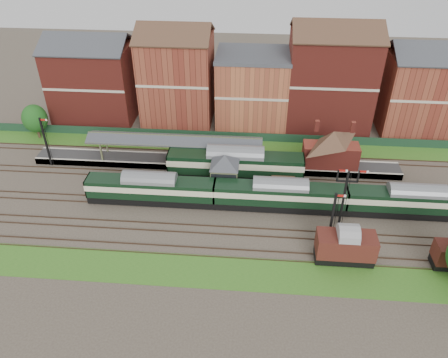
# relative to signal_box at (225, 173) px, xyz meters

# --- Properties ---
(ground) EXTENTS (160.00, 160.00, 0.00)m
(ground) POSITION_rel_signal_box_xyz_m (3.00, -3.25, -3.19)
(ground) COLOR #473D33
(ground) RESTS_ON ground
(grass_back) EXTENTS (90.00, 4.50, 0.06)m
(grass_back) POSITION_rel_signal_box_xyz_m (3.00, 12.75, -3.16)
(grass_back) COLOR #2D6619
(grass_back) RESTS_ON ground
(grass_front) EXTENTS (90.00, 5.00, 0.06)m
(grass_front) POSITION_rel_signal_box_xyz_m (3.00, -15.25, -3.16)
(grass_front) COLOR #2D6619
(grass_front) RESTS_ON ground
(fence) EXTENTS (90.00, 0.12, 1.50)m
(fence) POSITION_rel_signal_box_xyz_m (3.00, 14.75, -2.44)
(fence) COLOR #193823
(fence) RESTS_ON ground
(platform) EXTENTS (55.00, 3.40, 1.00)m
(platform) POSITION_rel_signal_box_xyz_m (-2.00, 6.50, -2.69)
(platform) COLOR #2D2D2D
(platform) RESTS_ON ground
(signal_box) EXTENTS (5.40, 5.40, 6.00)m
(signal_box) POSITION_rel_signal_box_xyz_m (0.00, 0.00, 0.00)
(signal_box) COLOR #556548
(signal_box) RESTS_ON ground
(brick_hut) EXTENTS (3.20, 2.64, 2.94)m
(brick_hut) POSITION_rel_signal_box_xyz_m (8.00, 0.00, -2.00)
(brick_hut) COLOR maroon
(brick_hut) RESTS_ON ground
(station_building) EXTENTS (8.10, 8.10, 5.90)m
(station_building) POSITION_rel_signal_box_xyz_m (15.00, 6.50, 0.76)
(station_building) COLOR maroon
(station_building) RESTS_ON platform
(canopy) EXTENTS (26.00, 3.89, 4.08)m
(canopy) POSITION_rel_signal_box_xyz_m (-8.00, 6.50, 1.39)
(canopy) COLOR #4E5434
(canopy) RESTS_ON platform
(semaphore_bracket) EXTENTS (3.60, 0.25, 8.18)m
(semaphore_bracket) POSITION_rel_signal_box_xyz_m (15.04, -5.75, 1.44)
(semaphore_bracket) COLOR black
(semaphore_bracket) RESTS_ON ground
(semaphore_platform_end) EXTENTS (1.23, 0.25, 8.00)m
(semaphore_platform_end) POSITION_rel_signal_box_xyz_m (-26.98, 4.75, 0.96)
(semaphore_platform_end) COLOR black
(semaphore_platform_end) RESTS_ON ground
(semaphore_siding) EXTENTS (1.23, 0.25, 8.00)m
(semaphore_siding) POSITION_rel_signal_box_xyz_m (13.02, -10.25, 0.96)
(semaphore_siding) COLOR black
(semaphore_siding) RESTS_ON ground
(town_backdrop) EXTENTS (69.00, 10.00, 16.00)m
(town_backdrop) POSITION_rel_signal_box_xyz_m (2.82, 21.75, 3.81)
(town_backdrop) COLOR maroon
(town_backdrop) RESTS_ON ground
(dmu_train) EXTENTS (51.13, 2.69, 3.93)m
(dmu_train) POSITION_rel_signal_box_xyz_m (7.43, -3.25, -0.89)
(dmu_train) COLOR black
(dmu_train) RESTS_ON ground
(platform_railcar) EXTENTS (19.35, 3.05, 4.46)m
(platform_railcar) POSITION_rel_signal_box_xyz_m (1.26, 3.25, -0.60)
(platform_railcar) COLOR black
(platform_railcar) RESTS_ON ground
(goods_van_a) EXTENTS (6.53, 2.83, 3.96)m
(goods_van_a) POSITION_rel_signal_box_xyz_m (14.58, -12.25, -0.95)
(goods_van_a) COLOR black
(goods_van_a) RESTS_ON ground
(tree_back) EXTENTS (4.08, 4.08, 5.96)m
(tree_back) POSITION_rel_signal_box_xyz_m (-32.51, 12.91, 0.41)
(tree_back) COLOR #382619
(tree_back) RESTS_ON ground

